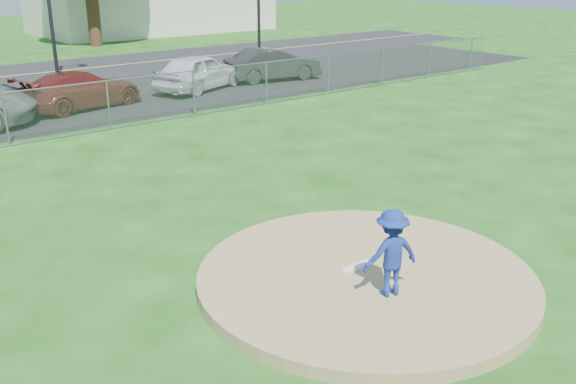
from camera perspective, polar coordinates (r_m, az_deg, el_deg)
name	(u,v)px	position (r m, az deg, el deg)	size (l,w,h in m)	color
ground	(107,149)	(18.40, -15.79, 3.68)	(120.00, 120.00, 0.00)	#144A10
pitchers_mound	(366,278)	(10.45, 6.92, -7.57)	(5.40, 5.40, 0.20)	#987E53
pitching_rubber	(357,267)	(10.52, 6.17, -6.61)	(0.60, 0.15, 0.04)	white
chain_link_fence	(76,110)	(20.03, -18.30, 6.93)	(40.00, 0.06, 1.50)	gray
parking_lot	(30,109)	(24.37, -21.97, 6.86)	(50.00, 8.00, 0.01)	black
commercial_building	(152,0)	(49.96, -12.01, 16.32)	(16.40, 9.40, 4.30)	beige
pitcher	(391,253)	(9.53, 9.16, -5.37)	(0.86, 0.50, 1.34)	navy
parked_car_darkred	(81,90)	(23.76, -17.95, 8.64)	(1.81, 4.45, 1.29)	maroon
parked_car_pearl	(199,72)	(26.17, -7.96, 10.53)	(1.71, 4.24, 1.44)	silver
parked_car_charcoal	(273,64)	(28.15, -1.34, 11.27)	(1.44, 4.12, 1.36)	#272729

